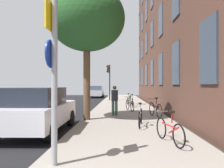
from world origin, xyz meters
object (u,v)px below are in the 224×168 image
(bicycle_4, at_px, (132,102))
(car_0, at_px, (38,109))
(bicycle_0, at_px, (169,130))
(bicycle_5, at_px, (129,100))
(car_1, at_px, (96,92))
(sign_post, at_px, (53,64))
(bicycle_2, at_px, (155,109))
(bicycle_1, at_px, (140,117))
(tree_near, at_px, (87,19))
(bicycle_3, at_px, (130,105))
(traffic_light, at_px, (109,76))
(pedestrian_0, at_px, (115,98))

(bicycle_4, bearing_deg, car_0, -115.75)
(bicycle_0, distance_m, bicycle_4, 9.61)
(bicycle_5, relative_size, car_1, 0.41)
(car_0, bearing_deg, sign_post, -63.92)
(bicycle_2, relative_size, bicycle_4, 1.00)
(bicycle_1, bearing_deg, car_1, 101.14)
(bicycle_5, height_order, car_0, car_0)
(tree_near, relative_size, bicycle_5, 3.67)
(sign_post, bearing_deg, bicycle_3, 77.55)
(tree_near, relative_size, car_1, 1.50)
(bicycle_2, distance_m, car_0, 5.73)
(traffic_light, relative_size, car_0, 0.93)
(bicycle_3, distance_m, bicycle_4, 2.42)
(bicycle_2, bearing_deg, bicycle_1, -112.60)
(traffic_light, xyz_separation_m, bicycle_5, (1.94, -4.45, -2.24))
(bicycle_0, distance_m, bicycle_2, 4.82)
(traffic_light, xyz_separation_m, bicycle_3, (1.79, -9.25, -2.22))
(sign_post, bearing_deg, bicycle_0, 31.95)
(tree_near, height_order, bicycle_4, tree_near)
(bicycle_1, bearing_deg, bicycle_2, 67.40)
(tree_near, relative_size, bicycle_3, 3.78)
(bicycle_4, height_order, car_0, car_0)
(bicycle_0, xyz_separation_m, bicycle_5, (-0.58, 12.00, 0.00))
(sign_post, distance_m, tree_near, 6.10)
(bicycle_0, distance_m, bicycle_1, 2.46)
(car_0, relative_size, car_1, 0.99)
(bicycle_0, bearing_deg, bicycle_4, 92.48)
(bicycle_3, height_order, pedestrian_0, pedestrian_0)
(tree_near, xyz_separation_m, pedestrian_0, (1.26, 1.36, -3.77))
(bicycle_3, distance_m, car_1, 16.12)
(tree_near, xyz_separation_m, bicycle_2, (3.34, 0.98, -4.28))
(bicycle_2, bearing_deg, bicycle_4, 100.20)
(bicycle_0, relative_size, bicycle_3, 0.97)
(pedestrian_0, bearing_deg, car_1, 99.49)
(traffic_light, height_order, bicycle_4, traffic_light)
(car_0, bearing_deg, pedestrian_0, 53.58)
(traffic_light, bearing_deg, bicycle_4, -72.89)
(bicycle_1, bearing_deg, bicycle_0, -77.02)
(bicycle_0, bearing_deg, bicycle_1, 102.98)
(bicycle_2, relative_size, bicycle_5, 0.99)
(bicycle_0, xyz_separation_m, car_1, (-4.58, 22.85, 0.37))
(bicycle_2, distance_m, pedestrian_0, 2.17)
(traffic_light, relative_size, bicycle_1, 2.29)
(traffic_light, height_order, bicycle_3, traffic_light)
(tree_near, distance_m, bicycle_1, 5.10)
(traffic_light, distance_m, bicycle_5, 5.35)
(bicycle_5, bearing_deg, bicycle_0, -87.24)
(car_1, bearing_deg, bicycle_1, -78.86)
(tree_near, bearing_deg, bicycle_1, -31.32)
(traffic_light, relative_size, tree_near, 0.61)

